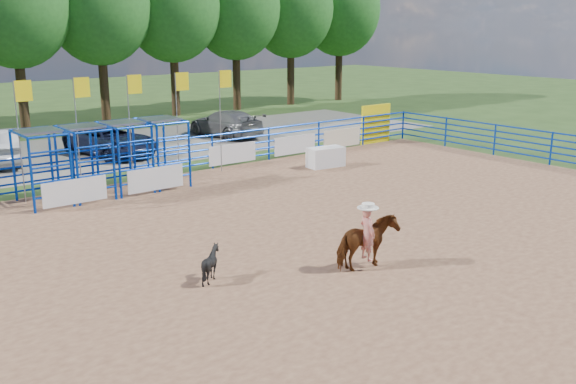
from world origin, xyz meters
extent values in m
plane|color=#344F1F|center=(0.00, 0.00, 0.00)|extent=(120.00, 120.00, 0.00)
cube|color=#94684A|center=(0.00, 0.00, 0.01)|extent=(30.00, 20.00, 0.02)
cube|color=slate|center=(0.00, 17.00, 0.01)|extent=(40.00, 10.00, 0.01)
cube|color=white|center=(7.02, 7.25, 0.45)|extent=(1.68, 0.92, 0.85)
imported|color=brown|center=(-0.14, -2.38, 0.70)|extent=(1.67, 0.87, 1.36)
imported|color=red|center=(-0.14, -2.38, 1.64)|extent=(0.37, 0.53, 1.37)
cylinder|color=white|center=(-0.14, -2.38, 2.35)|extent=(0.54, 0.54, 0.12)
imported|color=black|center=(-3.63, -0.62, 0.44)|extent=(0.82, 0.74, 0.84)
imported|color=gray|center=(-3.80, 16.80, 0.78)|extent=(2.73, 4.96, 1.55)
imported|color=black|center=(0.80, 15.56, 0.74)|extent=(3.24, 5.56, 1.46)
imported|color=#5B5B5D|center=(7.96, 16.66, 0.73)|extent=(2.43, 5.12, 1.44)
cube|color=white|center=(-3.80, 7.77, 0.55)|extent=(2.20, 0.04, 0.85)
cube|color=white|center=(-0.80, 7.77, 0.55)|extent=(2.20, 0.04, 0.85)
cube|color=white|center=(4.00, 9.96, 0.55)|extent=(2.40, 0.04, 0.85)
cube|color=white|center=(7.50, 9.96, 0.55)|extent=(2.40, 0.04, 0.85)
cube|color=beige|center=(10.50, 9.96, 0.55)|extent=(2.40, 0.04, 0.90)
cube|color=yellow|center=(13.00, 10.10, 1.00)|extent=(2.00, 0.12, 2.00)
cylinder|color=#3F2B19|center=(0.00, 26.00, 2.40)|extent=(0.56, 0.56, 4.80)
cylinder|color=#3F2B19|center=(5.00, 26.00, 2.40)|extent=(0.56, 0.56, 4.80)
cylinder|color=#3F2B19|center=(10.00, 26.00, 2.40)|extent=(0.56, 0.56, 4.80)
ellipsoid|color=#20581C|center=(10.00, 26.00, 7.56)|extent=(6.40, 6.40, 7.36)
cylinder|color=#3F2B19|center=(15.00, 26.00, 2.40)|extent=(0.56, 0.56, 4.80)
ellipsoid|color=#20581C|center=(15.00, 26.00, 7.56)|extent=(6.40, 6.40, 7.36)
cylinder|color=#3F2B19|center=(20.00, 26.00, 2.40)|extent=(0.56, 0.56, 4.80)
ellipsoid|color=#20581C|center=(20.00, 26.00, 7.56)|extent=(6.40, 6.40, 7.36)
cylinder|color=#3F2B19|center=(25.00, 26.00, 2.40)|extent=(0.56, 0.56, 4.80)
ellipsoid|color=#20581C|center=(25.00, 26.00, 7.56)|extent=(6.40, 6.40, 7.36)
camera|label=1|loc=(-11.10, -13.08, 5.98)|focal=40.00mm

